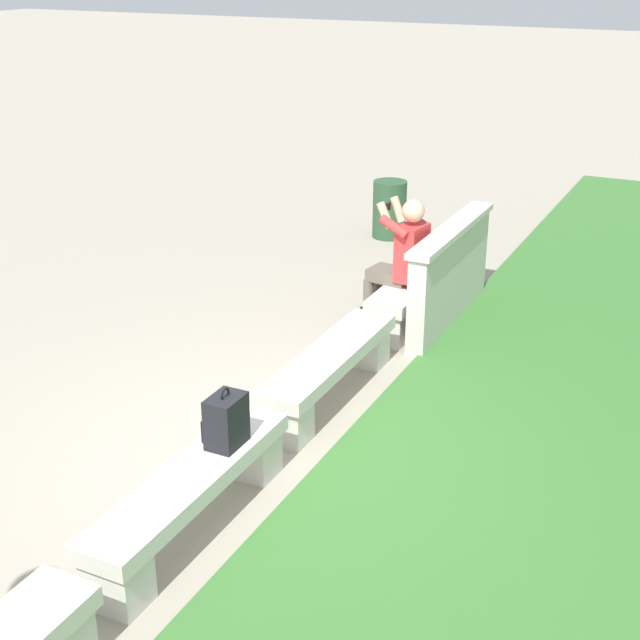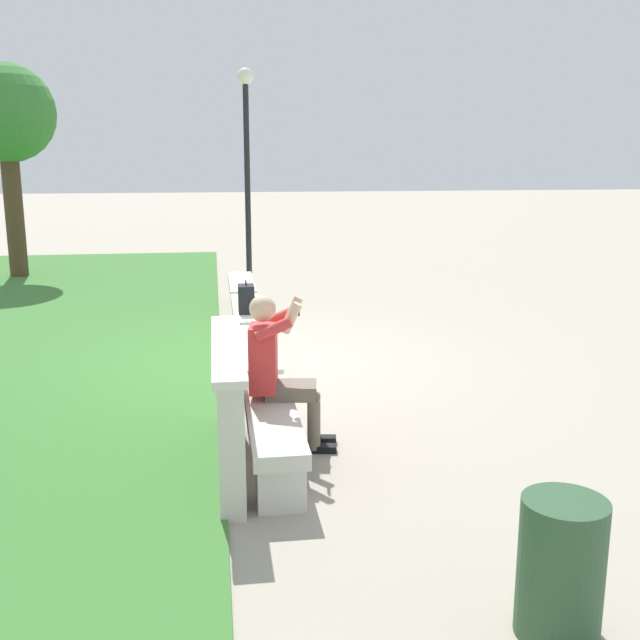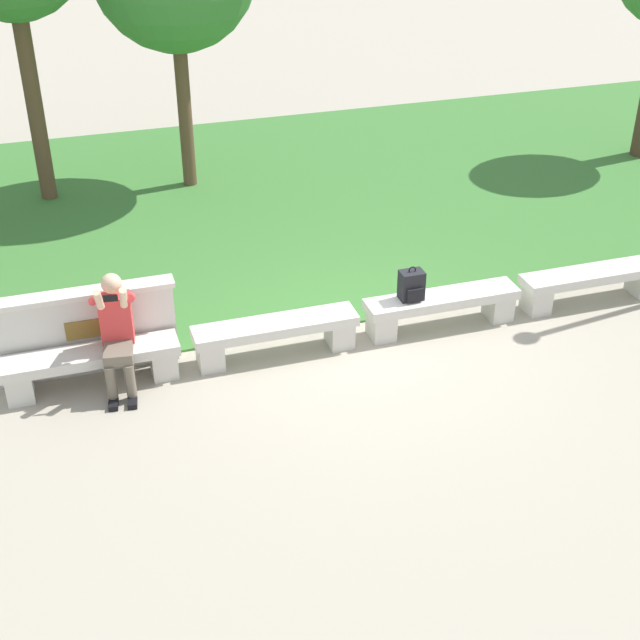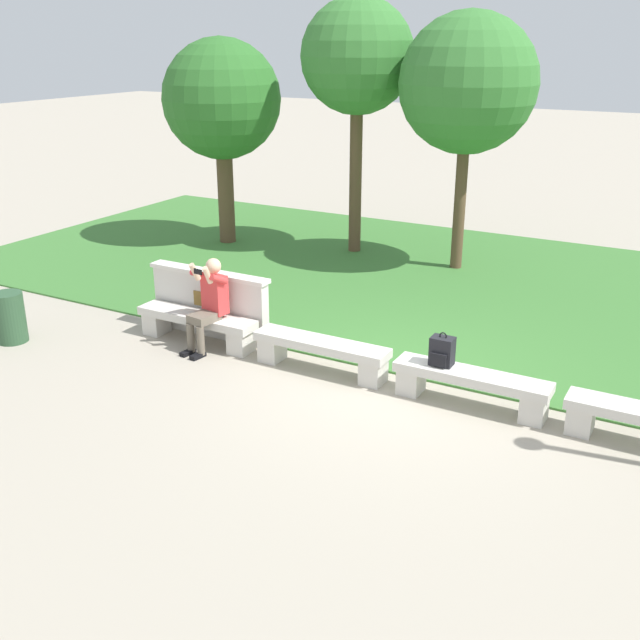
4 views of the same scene
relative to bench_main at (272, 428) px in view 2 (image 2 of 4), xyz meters
The scene contains 11 objects.
ground_plane 3.13m from the bench_main, ahead, with size 80.00×80.00×0.00m, color #A89E8C.
bench_main is the anchor object (origin of this frame).
bench_near 2.08m from the bench_main, ahead, with size 1.91×0.40×0.45m.
bench_mid 4.15m from the bench_main, ahead, with size 1.91×0.40×0.45m.
bench_far 6.23m from the bench_main, ahead, with size 1.91×0.40×0.45m.
backrest_wall_with_plaque 0.40m from the bench_main, 90.00° to the left, with size 2.02×0.24×1.01m.
person_photographer 0.54m from the bench_main, 13.96° to the right, with size 0.51×0.76×1.32m.
backpack 3.77m from the bench_main, ahead, with size 0.28×0.24×0.43m.
tree_far_back 11.26m from the bench_main, 23.46° to the left, with size 1.90×1.90×4.17m.
trash_bin 2.74m from the bench_main, 151.81° to the right, with size 0.44×0.44×0.75m, color #2D5133.
lamp_post 8.04m from the bench_main, ahead, with size 0.28×0.28×3.87m.
Camera 2 is at (-8.78, 0.41, 2.45)m, focal length 42.00 mm.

